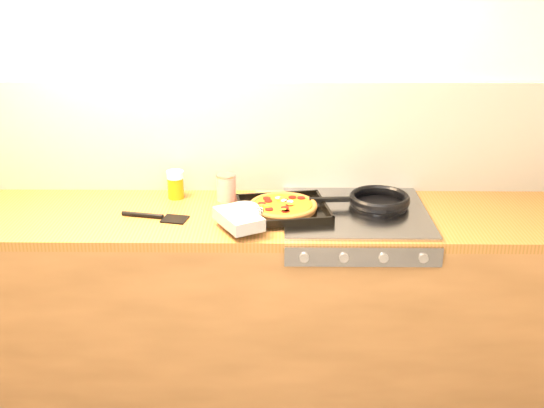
{
  "coord_description": "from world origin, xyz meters",
  "views": [
    {
      "loc": [
        0.13,
        -1.38,
        1.92
      ],
      "look_at": [
        0.1,
        1.08,
        0.95
      ],
      "focal_mm": 42.0,
      "sensor_mm": 36.0,
      "label": 1
    }
  ],
  "objects_px": {
    "pizza_on_tray": "(271,210)",
    "frying_pan": "(378,201)",
    "tomato_can": "(226,188)",
    "juice_glass": "(176,184)"
  },
  "relations": [
    {
      "from": "pizza_on_tray",
      "to": "frying_pan",
      "type": "bearing_deg",
      "value": 13.79
    },
    {
      "from": "pizza_on_tray",
      "to": "tomato_can",
      "type": "xyz_separation_m",
      "value": [
        -0.2,
        0.2,
        0.02
      ]
    },
    {
      "from": "frying_pan",
      "to": "juice_glass",
      "type": "relative_size",
      "value": 3.49
    },
    {
      "from": "pizza_on_tray",
      "to": "juice_glass",
      "type": "relative_size",
      "value": 3.91
    },
    {
      "from": "frying_pan",
      "to": "tomato_can",
      "type": "distance_m",
      "value": 0.66
    },
    {
      "from": "pizza_on_tray",
      "to": "frying_pan",
      "type": "distance_m",
      "value": 0.47
    },
    {
      "from": "frying_pan",
      "to": "tomato_can",
      "type": "bearing_deg",
      "value": 171.91
    },
    {
      "from": "frying_pan",
      "to": "tomato_can",
      "type": "relative_size",
      "value": 3.57
    },
    {
      "from": "pizza_on_tray",
      "to": "tomato_can",
      "type": "distance_m",
      "value": 0.29
    },
    {
      "from": "pizza_on_tray",
      "to": "juice_glass",
      "type": "bearing_deg",
      "value": 150.83
    }
  ]
}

